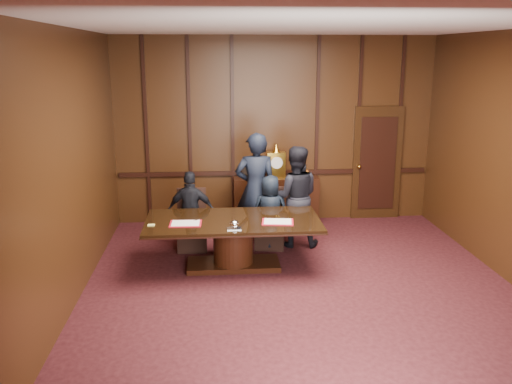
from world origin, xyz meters
The scene contains 13 objects.
room centered at (0.07, 0.14, 1.72)m, with size 7.00×7.04×3.50m.
sideboard centered at (0.00, 3.26, 0.49)m, with size 1.60×0.45×1.54m.
conference_table centered at (-0.90, 1.10, 0.51)m, with size 2.62×1.32×0.76m.
folder_left centered at (-1.60, 0.93, 0.77)m, with size 0.47×0.34×0.02m.
folder_right centered at (-0.25, 0.91, 0.77)m, with size 0.50×0.39×0.02m.
inkstand centered at (-0.90, 0.65, 0.81)m, with size 0.20×0.14×0.12m.
notepad centered at (-2.09, 0.90, 0.77)m, with size 0.10×0.07×0.01m, color #F1E776.
chair_left centered at (-1.55, 1.98, 0.29)m, with size 0.49×0.49×0.99m.
chair_right centered at (-0.25, 1.98, 0.29)m, with size 0.55×0.55×0.99m.
signatory_left centered at (-1.55, 1.90, 0.67)m, with size 0.78×0.33×1.33m, color black.
signatory_right centered at (-0.25, 1.90, 0.62)m, with size 0.61×0.40×1.25m, color black.
witness_left centered at (-0.47, 2.14, 0.96)m, with size 0.70×0.46×1.92m, color black.
witness_right centered at (0.18, 2.02, 0.85)m, with size 0.83×0.64×1.70m, color black.
Camera 1 is at (-1.18, -6.64, 3.18)m, focal length 38.00 mm.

